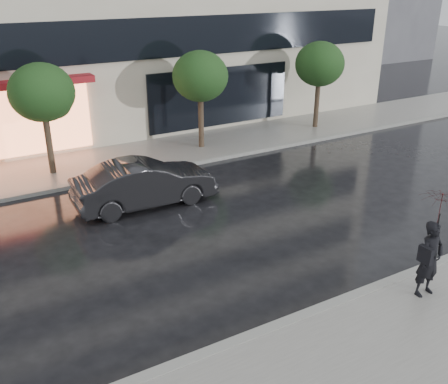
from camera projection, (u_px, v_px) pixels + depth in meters
ground at (287, 291)px, 11.35m from camera, size 120.00×120.00×0.00m
sidewalk_near at (398, 381)px, 8.74m from camera, size 60.00×4.50×0.12m
sidewalk_far at (131, 158)px, 19.49m from camera, size 60.00×3.50×0.12m
curb_near at (316, 312)px, 10.52m from camera, size 60.00×0.25×0.14m
curb_far at (147, 172)px, 18.09m from camera, size 60.00×0.25×0.14m
tree_mid_west at (44, 94)px, 16.83m from camera, size 2.20×2.20×3.99m
tree_mid_east at (201, 78)px, 19.57m from camera, size 2.20×2.20×3.99m
tree_far_east at (320, 66)px, 22.31m from camera, size 2.20×2.20×3.99m
parked_car at (145, 183)px, 15.36m from camera, size 4.39×1.61×1.44m
pedestrian_with_umbrella at (436, 230)px, 10.45m from camera, size 0.95×0.97×2.43m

